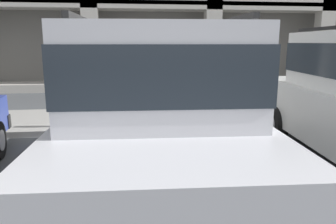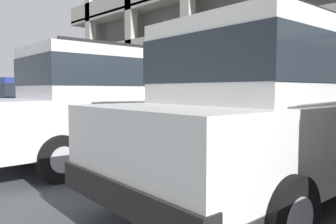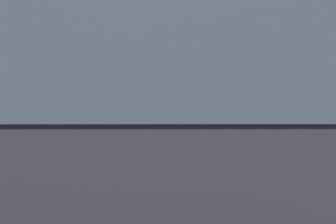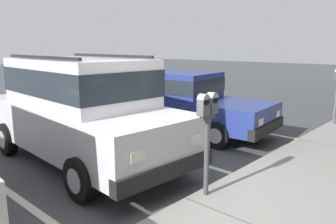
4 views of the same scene
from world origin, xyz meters
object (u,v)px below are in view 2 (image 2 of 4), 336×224
Objects in this scene: silver_suv at (114,100)px; red_sedan at (41,108)px; parking_meter_far at (81,91)px; parking_meter_near at (202,93)px; dark_hatchback at (283,105)px.

silver_suv is 3.10m from red_sedan.
parking_meter_far reaches higher than red_sedan.
parking_meter_far is at bearing 179.98° from parking_meter_near.
red_sedan is at bearing -175.72° from silver_suv.
dark_hatchback is at bearing -2.51° from red_sedan.
dark_hatchback is 4.22m from parking_meter_near.
silver_suv is at bearing -24.50° from parking_meter_far.
parking_meter_far is at bearing 158.44° from silver_suv.
silver_suv reaches higher than parking_meter_near.
silver_suv is 6.72m from parking_meter_far.
silver_suv is 3.34× the size of parking_meter_near.
red_sedan is 6.28m from dark_hatchback.
dark_hatchback is (3.18, 0.26, 0.00)m from silver_suv.
dark_hatchback is (6.26, 0.33, 0.27)m from red_sedan.
parking_meter_near is (-0.20, 2.78, 0.12)m from silver_suv.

